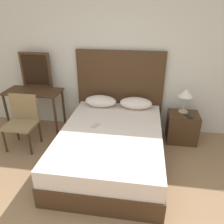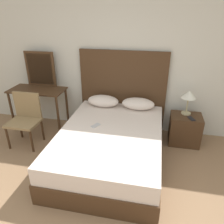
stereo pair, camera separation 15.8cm
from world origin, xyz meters
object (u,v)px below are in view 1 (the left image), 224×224
at_px(bed, 111,146).
at_px(nightstand, 182,127).
at_px(table_lamp, 186,94).
at_px(chair, 22,118).
at_px(vanity_desk, 34,98).
at_px(phone_on_bed, 95,126).
at_px(phone_on_nightstand, 189,117).

height_order(bed, nightstand, bed).
bearing_deg(nightstand, table_lamp, 97.85).
bearing_deg(chair, vanity_desk, 93.38).
bearing_deg(phone_on_bed, phone_on_nightstand, 20.94).
distance_m(phone_on_bed, nightstand, 1.55).
height_order(nightstand, vanity_desk, vanity_desk).
relative_size(vanity_desk, chair, 1.14).
distance_m(phone_on_nightstand, vanity_desk, 2.73).
bearing_deg(phone_on_bed, nightstand, 25.22).
xyz_separation_m(vanity_desk, chair, (0.03, -0.51, -0.15)).
relative_size(bed, chair, 2.32).
distance_m(table_lamp, phone_on_nightstand, 0.37).
bearing_deg(phone_on_nightstand, chair, -171.10).
relative_size(phone_on_bed, chair, 0.19).
distance_m(nightstand, vanity_desk, 2.69).
bearing_deg(phone_on_nightstand, bed, -151.57).
bearing_deg(table_lamp, phone_on_nightstand, -68.84).
xyz_separation_m(bed, phone_on_bed, (-0.25, 0.09, 0.27)).
xyz_separation_m(phone_on_nightstand, chair, (-2.69, -0.42, -0.02)).
relative_size(bed, phone_on_bed, 12.37).
bearing_deg(bed, phone_on_bed, 159.43).
bearing_deg(nightstand, phone_on_nightstand, -59.62).
relative_size(bed, phone_on_nightstand, 12.35).
height_order(table_lamp, phone_on_nightstand, table_lamp).
relative_size(nightstand, phone_on_nightstand, 3.13).
bearing_deg(table_lamp, vanity_desk, -178.12).
bearing_deg(chair, table_lamp, 12.91).
bearing_deg(nightstand, phone_on_bed, -154.78).
bearing_deg(bed, table_lamp, 36.32).
relative_size(bed, nightstand, 3.95).
distance_m(bed, chair, 1.54).
height_order(table_lamp, vanity_desk, table_lamp).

